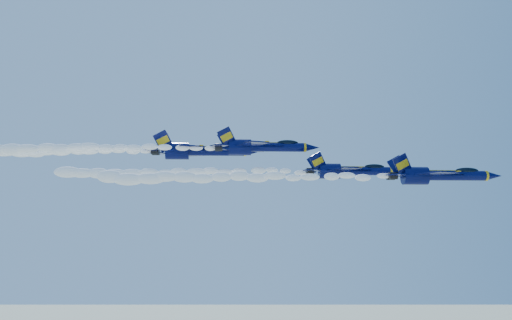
{
  "coord_description": "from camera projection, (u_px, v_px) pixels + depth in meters",
  "views": [
    {
      "loc": [
        -9.61,
        -91.0,
        143.28
      ],
      "look_at": [
        -4.24,
        -0.76,
        153.24
      ],
      "focal_mm": 40.0,
      "sensor_mm": 36.0,
      "label": 1
    }
  ],
  "objects": [
    {
      "name": "smoke_trail_jet_fourth",
      "position": [
        38.0,
        152.0,
        98.9
      ],
      "size": [
        39.39,
        2.14,
        1.92
      ],
      "primitive_type": "ellipsoid",
      "color": "white"
    },
    {
      "name": "jet_third",
      "position": [
        261.0,
        147.0,
        94.9
      ],
      "size": [
        17.49,
        14.35,
        6.5
      ],
      "color": "#060A3B"
    },
    {
      "name": "smoke_trail_jet_lead",
      "position": [
        245.0,
        177.0,
        76.56
      ],
      "size": [
        39.39,
        1.78,
        1.6
      ],
      "primitive_type": "ellipsoid",
      "color": "white"
    },
    {
      "name": "smoke_trail_jet_third",
      "position": [
        95.0,
        148.0,
        93.25
      ],
      "size": [
        39.39,
        1.95,
        1.75
      ],
      "primitive_type": "ellipsoid",
      "color": "white"
    },
    {
      "name": "smoke_trail_jet_second",
      "position": [
        184.0,
        172.0,
        90.35
      ],
      "size": [
        39.39,
        1.79,
        1.61
      ],
      "primitive_type": "ellipsoid",
      "color": "white"
    },
    {
      "name": "jet_lead",
      "position": [
        438.0,
        175.0,
        78.17
      ],
      "size": [
        16.0,
        13.13,
        5.95
      ],
      "color": "#060A3B"
    },
    {
      "name": "jet_second",
      "position": [
        349.0,
        171.0,
        91.96
      ],
      "size": [
        16.07,
        13.19,
        5.97
      ],
      "color": "#060A3B"
    },
    {
      "name": "jet_fourth",
      "position": [
        199.0,
        151.0,
        100.6
      ],
      "size": [
        19.17,
        15.72,
        7.12
      ],
      "color": "#060A3B"
    }
  ]
}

